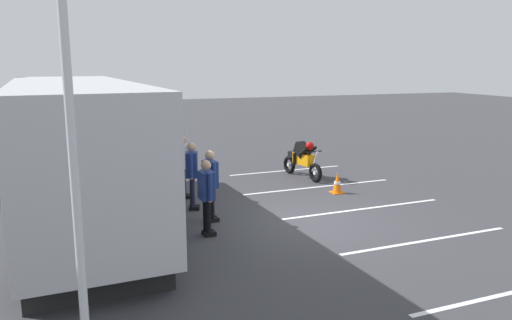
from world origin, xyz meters
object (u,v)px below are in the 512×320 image
Objects in this scene: tour_bus at (76,153)px; flagpole at (74,173)px; spectator_left at (210,180)px; stunt_motorcycle at (302,159)px; spectator_centre at (192,170)px; traffic_cone at (337,183)px; spectator_right at (183,161)px; spectator_far_left at (207,192)px; parked_motorcycle_silver at (164,200)px.

tour_bus is 1.69× the size of flagpole.
spectator_left is 0.83× the size of stunt_motorcycle.
spectator_centre is 2.75× the size of traffic_cone.
tour_bus reaches higher than stunt_motorcycle.
spectator_right is at bearing 3.98° from spectator_left.
flagpole is at bearing 154.71° from spectator_far_left.
tour_bus is 3.06m from spectator_right.
spectator_left is 4.32m from traffic_cone.
spectator_right is 0.31× the size of flagpole.
spectator_centre is at bearing -4.46° from spectator_far_left.
flagpole is (-8.64, 2.76, 1.70)m from spectator_right.
spectator_left is at bearing -176.02° from spectator_right.
parked_motorcycle_silver is (-0.43, -1.88, -1.16)m from tour_bus.
spectator_centre is 4.31m from traffic_cone.
spectator_far_left is at bearing 175.54° from spectator_centre.
spectator_centre is at bearing -20.12° from flagpole.
tour_bus reaches higher than parked_motorcycle_silver.
tour_bus is 5.45× the size of spectator_centre.
tour_bus reaches higher than spectator_centre.
stunt_motorcycle is at bearing -61.56° from spectator_centre.
spectator_left is at bearing 107.20° from traffic_cone.
tour_bus is 5.57× the size of spectator_left.
spectator_left is 2.25m from spectator_right.
parked_motorcycle_silver is 7.54m from flagpole.
flagpole is (-9.73, 6.88, 2.12)m from stunt_motorcycle.
flagpole is at bearing 164.42° from parked_motorcycle_silver.
parked_motorcycle_silver is 0.37× the size of flagpole.
flagpole is at bearing 179.60° from tour_bus.
spectator_centre is at bearing 9.05° from spectator_left.
spectator_far_left is at bearing 176.80° from spectator_right.
spectator_far_left is 2.64× the size of traffic_cone.
spectator_far_left is 0.98× the size of spectator_left.
flagpole reaches higher than parked_motorcycle_silver.
spectator_left is 0.30× the size of flagpole.
spectator_far_left is at bearing 116.27° from traffic_cone.
flagpole reaches higher than spectator_right.
spectator_far_left is 0.96× the size of spectator_right.
spectator_right reaches higher than spectator_left.
traffic_cone is (0.72, -5.06, -0.18)m from parked_motorcycle_silver.
spectator_right reaches higher than traffic_cone.
spectator_left is 5.20m from stunt_motorcycle.
parked_motorcycle_silver is (-1.71, 0.83, -0.55)m from spectator_right.
spectator_centre is (2.02, -0.16, 0.05)m from spectator_far_left.
tour_bus is at bearing 115.29° from spectator_right.
flagpole reaches higher than spectator_centre.
spectator_right reaches higher than stunt_motorcycle.
spectator_left reaches higher than parked_motorcycle_silver.
tour_bus is 5.42× the size of spectator_right.
stunt_motorcycle is (3.34, -3.96, -0.39)m from spectator_left.
spectator_centre reaches higher than stunt_motorcycle.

